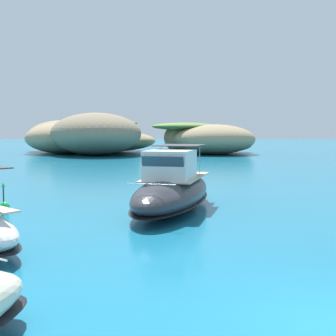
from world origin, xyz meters
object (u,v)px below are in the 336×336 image
object	(u,v)px
islet_small	(206,140)
channel_buoy	(4,206)
motorboat_charcoal	(172,190)
islet_large	(87,136)

from	to	relation	value
islet_small	channel_buoy	size ratio (longest dim) A/B	14.45
motorboat_charcoal	channel_buoy	size ratio (longest dim) A/B	7.27
motorboat_charcoal	channel_buoy	world-z (taller)	motorboat_charcoal
islet_small	channel_buoy	distance (m)	57.20
islet_small	islet_large	bearing A→B (deg)	169.95
islet_small	motorboat_charcoal	world-z (taller)	islet_small
islet_large	islet_small	distance (m)	21.37
islet_small	channel_buoy	xyz separation A→B (m)	(-16.11, -54.84, -2.07)
islet_small	channel_buoy	world-z (taller)	islet_small
motorboat_charcoal	islet_large	bearing A→B (deg)	102.77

